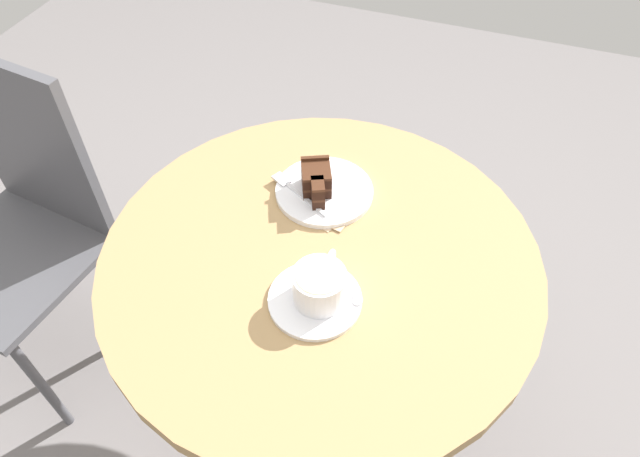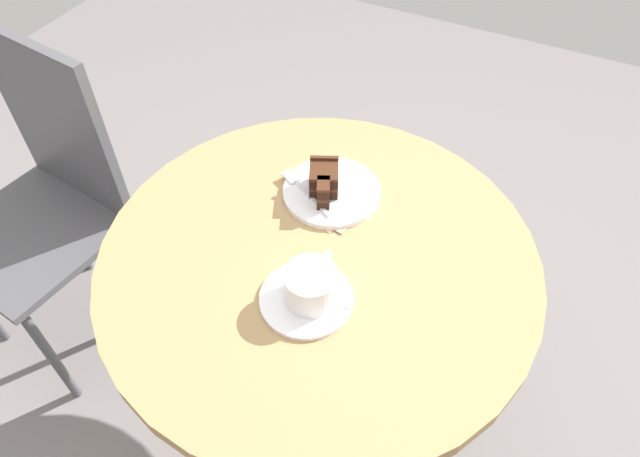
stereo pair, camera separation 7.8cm
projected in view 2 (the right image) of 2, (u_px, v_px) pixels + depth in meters
ground_plane at (319, 414)px, 1.56m from camera, size 4.40×4.40×0.01m
cafe_table at (319, 289)px, 1.13m from camera, size 0.81×0.81×0.69m
saucer at (306, 299)px, 0.97m from camera, size 0.16×0.16×0.01m
coffee_cup at (311, 284)px, 0.95m from camera, size 0.12×0.09×0.06m
teaspoon at (340, 292)px, 0.97m from camera, size 0.06×0.09×0.00m
cake_plate at (332, 192)px, 1.14m from camera, size 0.20×0.20×0.01m
cake_slice at (324, 181)px, 1.11m from camera, size 0.10×0.08×0.06m
fork at (301, 188)px, 1.14m from camera, size 0.09×0.14×0.00m
napkin at (332, 201)px, 1.13m from camera, size 0.16×0.17×0.00m
cafe_chair at (48, 188)px, 1.41m from camera, size 0.43×0.43×0.88m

